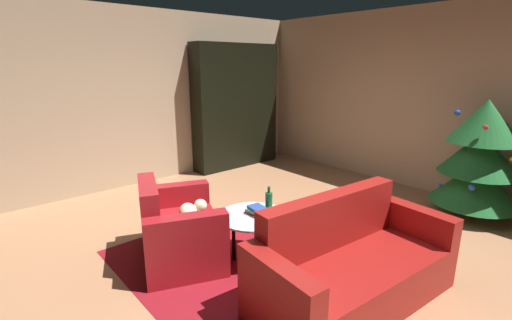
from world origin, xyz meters
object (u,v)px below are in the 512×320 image
at_px(book_stack_on_table, 256,210).
at_px(decorated_tree, 479,158).
at_px(armchair_red, 178,231).
at_px(bookshelf_unit, 241,107).
at_px(couch_red, 351,267).
at_px(bottle_on_table, 269,201).
at_px(coffee_table, 253,220).

bearing_deg(book_stack_on_table, decorated_tree, 69.39).
height_order(armchair_red, book_stack_on_table, armchair_red).
distance_m(bookshelf_unit, decorated_tree, 3.93).
xyz_separation_m(armchair_red, couch_red, (1.52, 0.74, -0.01)).
height_order(book_stack_on_table, decorated_tree, decorated_tree).
xyz_separation_m(couch_red, bottle_on_table, (-0.98, -0.00, 0.29)).
bearing_deg(armchair_red, coffee_table, 47.11).
height_order(bookshelf_unit, armchair_red, bookshelf_unit).
bearing_deg(bookshelf_unit, couch_red, -26.70).
xyz_separation_m(bookshelf_unit, armchair_red, (2.30, -2.66, -0.82)).
bearing_deg(armchair_red, book_stack_on_table, 49.49).
relative_size(couch_red, coffee_table, 2.63).
height_order(armchair_red, coffee_table, armchair_red).
bearing_deg(decorated_tree, bottle_on_table, -111.16).
relative_size(armchair_red, bottle_on_table, 4.77).
distance_m(bookshelf_unit, armchair_red, 3.61).
distance_m(couch_red, decorated_tree, 2.68).
bearing_deg(bottle_on_table, armchair_red, -125.80).
relative_size(bookshelf_unit, bottle_on_table, 8.71).
height_order(bookshelf_unit, bottle_on_table, bookshelf_unit).
distance_m(armchair_red, coffee_table, 0.76).
xyz_separation_m(couch_red, coffee_table, (-1.01, -0.19, 0.14)).
height_order(couch_red, coffee_table, couch_red).
bearing_deg(couch_red, bottle_on_table, -179.92).
bearing_deg(bookshelf_unit, bottle_on_table, -34.15).
xyz_separation_m(armchair_red, book_stack_on_table, (0.51, 0.60, 0.21)).
height_order(armchair_red, couch_red, couch_red).
bearing_deg(couch_red, decorated_tree, 89.20).
bearing_deg(armchair_red, decorated_tree, 65.28).
distance_m(coffee_table, book_stack_on_table, 0.10).
bearing_deg(bottle_on_table, coffee_table, -97.13).
height_order(coffee_table, bottle_on_table, bottle_on_table).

